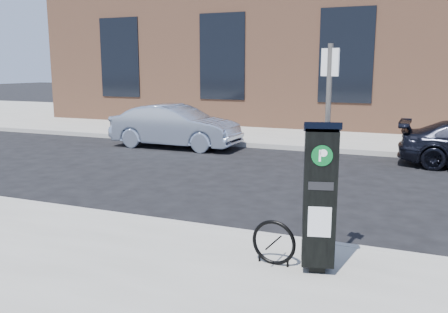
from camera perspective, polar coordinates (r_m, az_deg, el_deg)
The scene contains 9 objects.
ground at distance 7.37m, azimuth -0.06°, elevation -9.65°, with size 120.00×120.00×0.00m, color black.
sidewalk_far at distance 20.71m, azimuth 14.89°, elevation 3.40°, with size 60.00×12.00×0.15m, color gray.
curb_near at distance 7.33m, azimuth -0.12°, elevation -9.15°, with size 60.00×0.12×0.16m, color #9E9B93.
curb_far at distance 14.86m, azimuth 11.80°, elevation 0.80°, with size 60.00×0.12×0.16m, color #9E9B93.
building at distance 23.59m, azimuth 16.37°, elevation 14.09°, with size 28.00×10.05×8.25m.
parking_kiosk at distance 5.68m, azimuth 11.43°, elevation -4.63°, with size 0.49×0.46×1.81m.
sign_pole at distance 5.88m, azimuth 12.20°, elevation -0.13°, with size 0.22×0.21×2.68m.
bike_rack at distance 5.97m, azimuth 6.00°, elevation -10.28°, with size 0.57×0.10×0.57m.
car_silver at distance 15.44m, azimuth -5.87°, elevation 3.65°, with size 1.47×4.21×1.39m, color #8C9BB3.
Camera 1 is at (2.63, -6.39, 2.55)m, focal length 38.00 mm.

